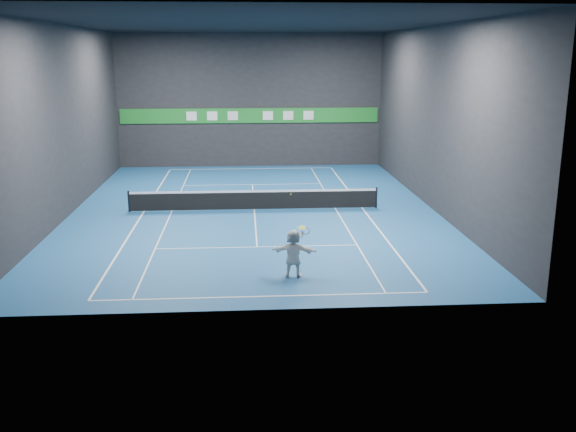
{
  "coord_description": "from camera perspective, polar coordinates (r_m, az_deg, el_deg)",
  "views": [
    {
      "loc": [
        -0.45,
        -31.37,
        7.65
      ],
      "look_at": [
        1.2,
        -7.26,
        1.5
      ],
      "focal_mm": 40.0,
      "sensor_mm": 36.0,
      "label": 1
    }
  ],
  "objects": [
    {
      "name": "wall_right",
      "position": [
        32.92,
        12.92,
        8.43
      ],
      "size": [
        0.1,
        26.0,
        9.0
      ],
      "primitive_type": "cube",
      "color": "black",
      "rests_on": "ground"
    },
    {
      "name": "sideline_singles_left",
      "position": [
        32.5,
        -10.28,
        0.43
      ],
      "size": [
        0.06,
        23.78,
        0.01
      ],
      "primitive_type": "cube",
      "color": "white",
      "rests_on": "ground"
    },
    {
      "name": "baseline_near",
      "position": [
        20.93,
        -2.44,
        -7.16
      ],
      "size": [
        10.98,
        0.08,
        0.01
      ],
      "primitive_type": "cube",
      "color": "white",
      "rests_on": "ground"
    },
    {
      "name": "wall_back",
      "position": [
        44.49,
        -3.39,
        10.19
      ],
      "size": [
        18.0,
        0.1,
        9.0
      ],
      "primitive_type": "cube",
      "color": "black",
      "rests_on": "ground"
    },
    {
      "name": "sponsor_banner",
      "position": [
        44.5,
        -3.37,
        8.9
      ],
      "size": [
        17.64,
        0.11,
        1.0
      ],
      "color": "#1C8027",
      "rests_on": "wall_back"
    },
    {
      "name": "tennis_ball",
      "position": [
        22.16,
        0.24,
        1.94
      ],
      "size": [
        0.07,
        0.07,
        0.07
      ],
      "primitive_type": "sphere",
      "color": "yellow",
      "rests_on": "player"
    },
    {
      "name": "service_line_far",
      "position": [
        38.54,
        -3.18,
        2.81
      ],
      "size": [
        8.23,
        0.06,
        0.01
      ],
      "primitive_type": "cube",
      "color": "white",
      "rests_on": "ground"
    },
    {
      "name": "tennis_racket",
      "position": [
        22.32,
        1.48,
        -1.36
      ],
      "size": [
        0.53,
        0.36,
        0.5
      ],
      "color": "red",
      "rests_on": "player"
    },
    {
      "name": "wall_left",
      "position": [
        32.67,
        -19.27,
        7.96
      ],
      "size": [
        0.1,
        26.0,
        9.0
      ],
      "primitive_type": "cube",
      "color": "black",
      "rests_on": "ground"
    },
    {
      "name": "service_line_near",
      "position": [
        26.12,
        -2.77,
        -2.76
      ],
      "size": [
        8.23,
        0.06,
        0.01
      ],
      "primitive_type": "cube",
      "color": "white",
      "rests_on": "ground"
    },
    {
      "name": "center_service_line",
      "position": [
        32.29,
        -3.01,
        0.56
      ],
      "size": [
        0.06,
        12.8,
        0.01
      ],
      "primitive_type": "cube",
      "color": "white",
      "rests_on": "ground"
    },
    {
      "name": "player",
      "position": [
        22.46,
        0.48,
        -3.33
      ],
      "size": [
        1.66,
        0.85,
        1.71
      ],
      "primitive_type": "imported",
      "rotation": [
        0.0,
        0.0,
        2.91
      ],
      "color": "white",
      "rests_on": "ground"
    },
    {
      "name": "baseline_far",
      "position": [
        43.94,
        -3.29,
        4.23
      ],
      "size": [
        10.98,
        0.08,
        0.01
      ],
      "primitive_type": "cube",
      "color": "white",
      "rests_on": "ground"
    },
    {
      "name": "ground",
      "position": [
        32.3,
        -3.01,
        0.55
      ],
      "size": [
        26.0,
        26.0,
        0.0
      ],
      "primitive_type": "plane",
      "color": "navy",
      "rests_on": "ground"
    },
    {
      "name": "sideline_singles_right",
      "position": [
        32.61,
        4.23,
        0.68
      ],
      "size": [
        0.06,
        23.78,
        0.01
      ],
      "primitive_type": "cube",
      "color": "white",
      "rests_on": "ground"
    },
    {
      "name": "sideline_doubles_left",
      "position": [
        32.68,
        -12.68,
        0.39
      ],
      "size": [
        0.08,
        23.78,
        0.01
      ],
      "primitive_type": "cube",
      "color": "white",
      "rests_on": "ground"
    },
    {
      "name": "wall_front",
      "position": [
        18.65,
        -2.49,
        4.54
      ],
      "size": [
        18.0,
        0.1,
        9.0
      ],
      "primitive_type": "cube",
      "color": "black",
      "rests_on": "ground"
    },
    {
      "name": "tennis_net",
      "position": [
        32.17,
        -3.03,
        1.49
      ],
      "size": [
        12.5,
        0.1,
        1.07
      ],
      "color": "black",
      "rests_on": "ground"
    },
    {
      "name": "sideline_doubles_right",
      "position": [
        32.83,
        6.61,
        0.71
      ],
      "size": [
        0.08,
        23.78,
        0.01
      ],
      "primitive_type": "cube",
      "color": "white",
      "rests_on": "ground"
    },
    {
      "name": "ceiling",
      "position": [
        31.41,
        -3.24,
        16.72
      ],
      "size": [
        26.0,
        26.0,
        0.0
      ],
      "primitive_type": "plane",
      "color": "black",
      "rests_on": "ground"
    }
  ]
}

